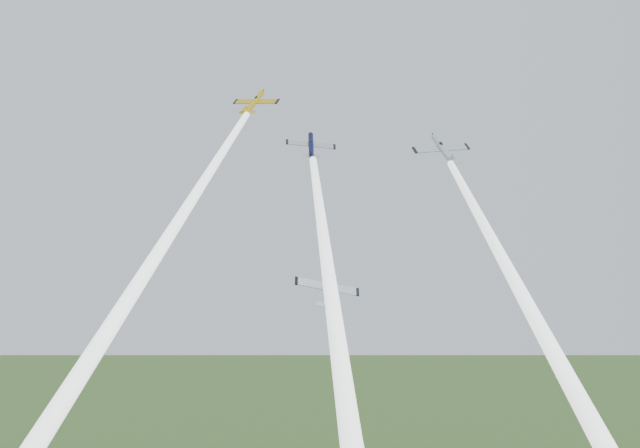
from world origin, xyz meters
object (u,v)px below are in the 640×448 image
(plane_navy, at_px, (311,145))
(plane_silver_right, at_px, (443,150))
(plane_silver_low, at_px, (328,289))
(plane_yellow, at_px, (254,102))

(plane_navy, bearing_deg, plane_silver_right, 2.83)
(plane_navy, distance_m, plane_silver_low, 21.32)
(plane_yellow, bearing_deg, plane_navy, -23.89)
(plane_yellow, height_order, plane_navy, plane_yellow)
(plane_navy, distance_m, plane_silver_right, 18.70)
(plane_silver_right, bearing_deg, plane_yellow, 150.57)
(plane_silver_right, bearing_deg, plane_navy, 173.36)
(plane_navy, height_order, plane_silver_right, plane_silver_right)
(plane_yellow, xyz_separation_m, plane_silver_low, (12.89, -16.46, -27.55))
(plane_yellow, bearing_deg, plane_silver_right, 10.90)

